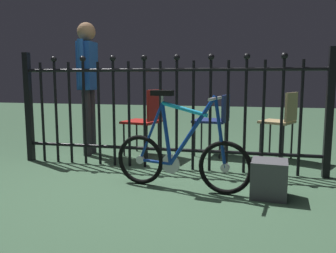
# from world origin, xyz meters

# --- Properties ---
(ground_plane) EXTENTS (20.00, 20.00, 0.00)m
(ground_plane) POSITION_xyz_m (0.00, 0.00, 0.00)
(ground_plane) COLOR #3F6145
(iron_fence) EXTENTS (3.49, 0.07, 1.32)m
(iron_fence) POSITION_xyz_m (-0.08, 0.72, 0.67)
(iron_fence) COLOR black
(iron_fence) RESTS_ON ground
(bicycle) EXTENTS (1.29, 0.40, 0.90)m
(bicycle) POSITION_xyz_m (0.32, 0.03, 0.31)
(bicycle) COLOR black
(bicycle) RESTS_ON ground
(chair_tan) EXTENTS (0.49, 0.49, 0.85)m
(chair_tan) POSITION_xyz_m (1.34, 1.44, 0.53)
(chair_tan) COLOR black
(chair_tan) RESTS_ON ground
(chair_navy) EXTENTS (0.48, 0.47, 0.80)m
(chair_navy) POSITION_xyz_m (0.51, 1.52, 0.51)
(chair_navy) COLOR black
(chair_navy) RESTS_ON ground
(chair_red) EXTENTS (0.50, 0.50, 0.87)m
(chair_red) POSITION_xyz_m (-0.37, 1.32, 0.52)
(chair_red) COLOR black
(chair_red) RESTS_ON ground
(person_visitor) EXTENTS (0.23, 0.48, 1.73)m
(person_visitor) POSITION_xyz_m (-1.15, 1.21, 1.04)
(person_visitor) COLOR #2D2D33
(person_visitor) RESTS_ON ground
(display_crate) EXTENTS (0.32, 0.32, 0.32)m
(display_crate) POSITION_xyz_m (1.10, -0.01, 0.16)
(display_crate) COLOR #4C4C51
(display_crate) RESTS_ON ground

